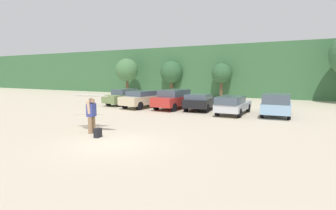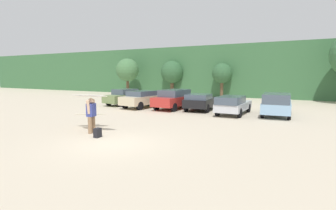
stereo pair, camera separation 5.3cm
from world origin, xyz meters
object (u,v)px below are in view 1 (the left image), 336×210
Objects in this scene: parked_car_olive_green at (125,97)px; surfboard_cream at (90,114)px; parked_car_black at (201,101)px; parked_car_red at (174,99)px; backpack_dropped at (98,133)px; person_child at (92,115)px; parked_car_champagne at (143,99)px; person_adult at (91,113)px; parked_car_sky_blue at (276,104)px; parked_car_silver at (233,104)px; surfboard_white at (89,96)px.

surfboard_cream is at bearing -146.41° from parked_car_olive_green.
parked_car_red is at bearing 90.18° from parked_car_black.
backpack_dropped is (1.59, -11.10, -0.67)m from parked_car_red.
parked_car_red is at bearing -122.28° from surfboard_cream.
person_child reaches higher than surfboard_cream.
parked_car_champagne is 3.82× the size of person_child.
person_adult reaches higher than surfboard_cream.
parked_car_sky_blue reaches higher than parked_car_champagne.
parked_car_champagne reaches higher than backpack_dropped.
surfboard_cream is (-0.07, -0.08, 0.05)m from person_child.
person_child is at bearing -160.92° from surfboard_cream.
parked_car_silver is (8.16, -0.30, -0.05)m from parked_car_champagne.
person_adult is at bearing 139.39° from parked_car_sky_blue.
person_adult is at bearing -154.07° from parked_car_champagne.
person_adult is at bearing 166.61° from parked_car_black.
parked_car_black is 0.92× the size of parked_car_silver.
person_child is (-5.73, -8.53, -0.07)m from parked_car_silver.
surfboard_cream is 2.68m from backpack_dropped.
person_adult is (-7.61, -10.45, 0.14)m from parked_car_sky_blue.
person_adult is 0.91m from surfboard_white.
parked_car_black is 11.32m from backpack_dropped.
parked_car_olive_green is 12.69m from person_adult.
parked_car_olive_green is 13.93m from parked_car_sky_blue.
parked_car_black is at bearing 69.43° from parked_car_silver.
surfboard_cream is at bearing 142.25° from backpack_dropped.
parked_car_black is at bearing -82.65° from parked_car_red.
surfboard_white is (-1.76, -10.80, 1.17)m from parked_car_black.
person_child is at bearing 159.63° from parked_car_black.
parked_car_red is 10.72× the size of backpack_dropped.
parked_car_sky_blue is at bearing -138.63° from person_adult.
parked_car_black is 3.43× the size of person_child.
person_adult is at bearing 153.56° from parked_car_silver.
parked_car_black is 1.97× the size of surfboard_white.
person_adult is at bearing 108.57° from surfboard_cream.
parked_car_red reaches higher than parked_car_black.
person_child is 2.77× the size of backpack_dropped.
surfboard_cream is at bearing 35.87° from person_child.
surfboard_white reaches higher than parked_car_champagne.
parked_car_sky_blue is 13.06m from surfboard_white.
surfboard_white reaches higher than parked_car_red.
parked_car_red is at bearing -105.08° from person_child.
parked_car_sky_blue is (2.94, 0.82, 0.10)m from parked_car_silver.
parked_car_silver is (10.98, -1.39, -0.02)m from parked_car_olive_green.
surfboard_white is 1.96m from surfboard_cream.
parked_car_red is 8.25m from parked_car_sky_blue.
parked_car_champagne is at bearing 94.22° from parked_car_black.
parked_car_olive_green is 1.00× the size of parked_car_red.
person_adult is 0.83× the size of surfboard_white.
parked_car_silver is at bearing -136.43° from person_child.
parked_car_silver reaches higher than person_child.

